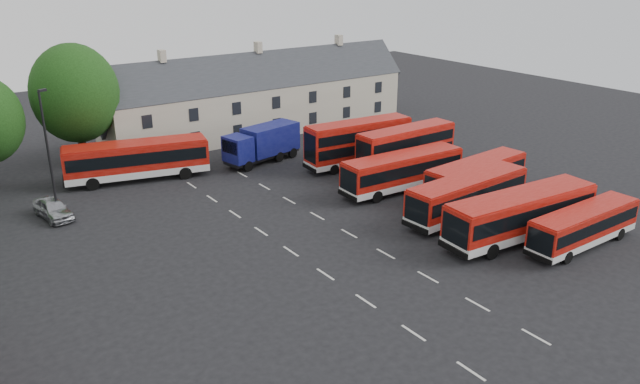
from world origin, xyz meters
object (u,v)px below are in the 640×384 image
(bus_row_a, at_px, (584,224))
(box_truck, at_px, (263,142))
(silver_car, at_px, (53,209))
(lamppost, at_px, (48,151))
(bus_dd_south, at_px, (406,147))

(bus_row_a, bearing_deg, box_truck, 105.60)
(bus_row_a, relative_size, silver_car, 2.17)
(silver_car, height_order, lamppost, lamppost)
(box_truck, bearing_deg, bus_row_a, -85.56)
(box_truck, bearing_deg, silver_car, 176.49)
(bus_row_a, relative_size, box_truck, 1.18)
(bus_row_a, bearing_deg, lamppost, 136.65)
(silver_car, bearing_deg, bus_dd_south, -22.61)
(box_truck, bearing_deg, lamppost, 176.50)
(bus_row_a, distance_m, silver_car, 38.64)
(bus_row_a, height_order, lamppost, lamppost)
(box_truck, xyz_separation_m, lamppost, (-19.81, -2.77, 3.30))
(bus_dd_south, relative_size, box_truck, 1.24)
(box_truck, xyz_separation_m, silver_car, (-20.15, -2.81, -1.19))
(bus_dd_south, height_order, silver_car, bus_dd_south)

